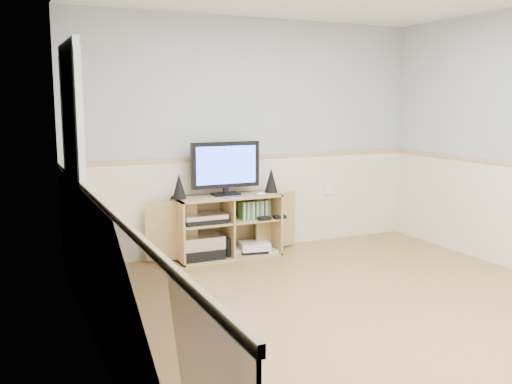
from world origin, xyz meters
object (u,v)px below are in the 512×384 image
(media_cabinet, at_px, (226,225))
(keyboard, at_px, (239,197))
(monitor, at_px, (226,166))
(game_consoles, at_px, (253,247))

(media_cabinet, height_order, keyboard, keyboard)
(monitor, xyz_separation_m, game_consoles, (0.28, -0.06, -0.88))
(media_cabinet, xyz_separation_m, monitor, (0.00, -0.00, 0.62))
(keyboard, height_order, game_consoles, keyboard)
(media_cabinet, relative_size, keyboard, 5.70)
(media_cabinet, xyz_separation_m, keyboard, (0.07, -0.19, 0.32))
(media_cabinet, relative_size, game_consoles, 3.71)
(media_cabinet, height_order, monitor, monitor)
(monitor, height_order, game_consoles, monitor)
(media_cabinet, distance_m, monitor, 0.62)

